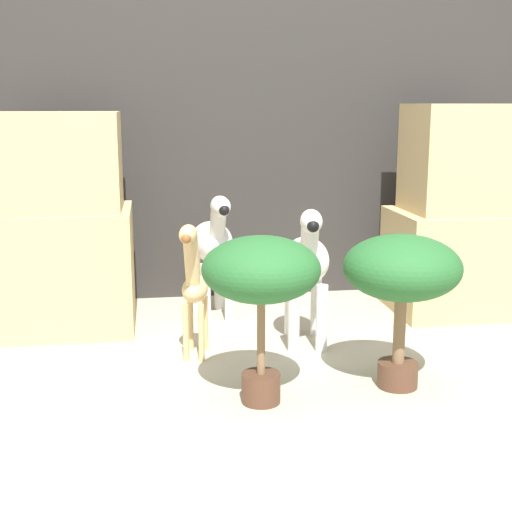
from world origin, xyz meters
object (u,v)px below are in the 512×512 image
at_px(giraffe_figurine, 193,280).
at_px(potted_palm_front, 261,276).
at_px(zebra_right, 307,264).
at_px(potted_palm_back, 402,273).
at_px(zebra_left, 213,245).

relative_size(giraffe_figurine, potted_palm_front, 0.98).
bearing_deg(zebra_right, giraffe_figurine, -167.77).
height_order(potted_palm_front, potted_palm_back, potted_palm_front).
distance_m(giraffe_figurine, potted_palm_back, 0.88).
bearing_deg(zebra_left, potted_palm_front, -86.07).
xyz_separation_m(zebra_right, potted_palm_back, (0.25, -0.54, 0.08)).
relative_size(zebra_right, potted_palm_back, 1.08).
distance_m(zebra_right, potted_palm_front, 0.69).
relative_size(zebra_left, giraffe_figurine, 1.07).
bearing_deg(giraffe_figurine, zebra_left, 77.24).
bearing_deg(zebra_left, potted_palm_back, -58.79).
xyz_separation_m(zebra_right, potted_palm_front, (-0.30, -0.61, 0.10)).
relative_size(zebra_right, potted_palm_front, 1.04).
height_order(zebra_left, giraffe_figurine, zebra_left).
xyz_separation_m(giraffe_figurine, potted_palm_back, (0.76, -0.43, 0.11)).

